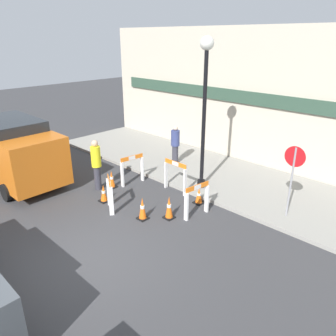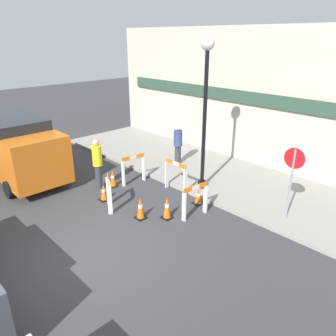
{
  "view_description": "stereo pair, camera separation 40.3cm",
  "coord_description": "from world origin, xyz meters",
  "px_view_note": "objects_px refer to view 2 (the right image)",
  "views": [
    {
      "loc": [
        5.94,
        -3.34,
        5.1
      ],
      "look_at": [
        -1.1,
        3.96,
        1.0
      ],
      "focal_mm": 35.0,
      "sensor_mm": 36.0,
      "label": 1
    },
    {
      "loc": [
        6.23,
        -3.05,
        5.1
      ],
      "look_at": [
        -1.1,
        3.96,
        1.0
      ],
      "focal_mm": 35.0,
      "sensor_mm": 36.0,
      "label": 2
    }
  ],
  "objects_px": {
    "person_pedestrian": "(178,144)",
    "person_worker": "(98,162)",
    "work_van": "(16,145)",
    "streetlamp_post": "(206,95)",
    "stop_sign": "(292,172)"
  },
  "relations": [
    {
      "from": "person_worker",
      "to": "person_pedestrian",
      "type": "distance_m",
      "value": 3.62
    },
    {
      "from": "streetlamp_post",
      "to": "work_van",
      "type": "distance_m",
      "value": 7.32
    },
    {
      "from": "person_pedestrian",
      "to": "work_van",
      "type": "bearing_deg",
      "value": 86.49
    },
    {
      "from": "person_pedestrian",
      "to": "stop_sign",
      "type": "bearing_deg",
      "value": -160.06
    },
    {
      "from": "person_pedestrian",
      "to": "person_worker",
      "type": "bearing_deg",
      "value": 112.68
    },
    {
      "from": "streetlamp_post",
      "to": "person_pedestrian",
      "type": "bearing_deg",
      "value": 154.73
    },
    {
      "from": "person_pedestrian",
      "to": "work_van",
      "type": "height_order",
      "value": "work_van"
    },
    {
      "from": "stop_sign",
      "to": "person_worker",
      "type": "bearing_deg",
      "value": 23.93
    },
    {
      "from": "person_worker",
      "to": "stop_sign",
      "type": "bearing_deg",
      "value": 2.36
    },
    {
      "from": "person_worker",
      "to": "person_pedestrian",
      "type": "xyz_separation_m",
      "value": [
        0.42,
        3.59,
        -0.02
      ]
    },
    {
      "from": "streetlamp_post",
      "to": "person_pedestrian",
      "type": "relative_size",
      "value": 3.11
    },
    {
      "from": "person_worker",
      "to": "work_van",
      "type": "xyz_separation_m",
      "value": [
        -2.97,
        -1.65,
        0.29
      ]
    },
    {
      "from": "stop_sign",
      "to": "person_worker",
      "type": "distance_m",
      "value": 6.4
    },
    {
      "from": "streetlamp_post",
      "to": "person_worker",
      "type": "xyz_separation_m",
      "value": [
        -2.67,
        -2.53,
        -2.35
      ]
    },
    {
      "from": "stop_sign",
      "to": "work_van",
      "type": "xyz_separation_m",
      "value": [
        -8.75,
        -4.35,
        -0.29
      ]
    }
  ]
}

